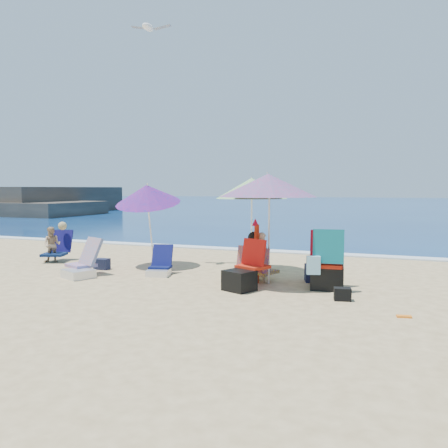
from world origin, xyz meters
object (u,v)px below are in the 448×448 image
(umbrella_turquoise, at_px, (268,185))
(person_left, at_px, (54,244))
(umbrella_striped, at_px, (252,188))
(camp_chair_left, at_px, (243,275))
(umbrella_blue, at_px, (147,194))
(furled_umbrella, at_px, (256,248))
(chair_rainbow, at_px, (82,266))
(person_center, at_px, (258,258))
(seagull, at_px, (148,27))
(chair_navy, at_px, (160,267))
(camp_chair_right, at_px, (327,267))

(umbrella_turquoise, distance_m, person_left, 5.81)
(umbrella_turquoise, xyz_separation_m, umbrella_striped, (-0.68, 1.12, -0.05))
(umbrella_turquoise, xyz_separation_m, camp_chair_left, (-0.25, -0.73, -1.60))
(umbrella_blue, bearing_deg, furled_umbrella, -16.54)
(chair_rainbow, bearing_deg, person_center, 12.52)
(umbrella_striped, xyz_separation_m, chair_rainbow, (-3.07, -1.86, -1.61))
(umbrella_turquoise, relative_size, person_center, 2.47)
(umbrella_striped, distance_m, umbrella_blue, 2.43)
(umbrella_striped, bearing_deg, seagull, -179.41)
(umbrella_blue, bearing_deg, camp_chair_left, -27.99)
(chair_rainbow, bearing_deg, umbrella_turquoise, 11.21)
(furled_umbrella, relative_size, camp_chair_left, 1.28)
(camp_chair_left, xyz_separation_m, person_left, (-5.36, 1.28, 0.18))
(chair_navy, bearing_deg, umbrella_blue, 133.04)
(chair_rainbow, distance_m, person_left, 2.28)
(umbrella_striped, height_order, camp_chair_left, umbrella_striped)
(umbrella_blue, bearing_deg, chair_navy, -46.96)
(furled_umbrella, xyz_separation_m, camp_chair_left, (-0.05, -0.65, -0.42))
(person_center, distance_m, seagull, 5.94)
(umbrella_blue, bearing_deg, umbrella_striped, 8.06)
(umbrella_striped, height_order, person_center, umbrella_striped)
(camp_chair_left, bearing_deg, umbrella_striped, 103.21)
(chair_rainbow, xyz_separation_m, person_left, (-1.86, 1.29, 0.24))
(chair_navy, bearing_deg, person_left, 169.84)
(chair_navy, xyz_separation_m, chair_rainbow, (-1.43, -0.70, 0.04))
(umbrella_striped, bearing_deg, umbrella_blue, -171.94)
(seagull, bearing_deg, person_left, -167.37)
(umbrella_striped, distance_m, chair_rainbow, 3.93)
(furled_umbrella, height_order, person_center, furled_umbrella)
(umbrella_striped, bearing_deg, camp_chair_left, -76.79)
(person_left, height_order, seagull, seagull)
(chair_rainbow, xyz_separation_m, camp_chair_left, (3.50, 0.02, 0.06))
(person_center, bearing_deg, seagull, 160.64)
(umbrella_blue, height_order, person_center, umbrella_blue)
(furled_umbrella, distance_m, camp_chair_left, 0.77)
(camp_chair_right, distance_m, person_center, 1.36)
(seagull, bearing_deg, camp_chair_right, -16.01)
(camp_chair_right, distance_m, person_left, 6.78)
(camp_chair_right, height_order, seagull, seagull)
(seagull, bearing_deg, furled_umbrella, -21.42)
(furled_umbrella, height_order, chair_navy, furled_umbrella)
(camp_chair_left, xyz_separation_m, person_center, (0.05, 0.77, 0.21))
(furled_umbrella, xyz_separation_m, person_left, (-5.41, 0.63, -0.24))
(umbrella_blue, distance_m, seagull, 3.84)
(camp_chair_left, relative_size, seagull, 1.06)
(umbrella_turquoise, height_order, person_left, umbrella_turquoise)
(umbrella_turquoise, xyz_separation_m, person_left, (-5.61, 0.55, -1.42))
(chair_rainbow, height_order, camp_chair_left, camp_chair_left)
(chair_rainbow, relative_size, person_center, 1.03)
(chair_navy, relative_size, person_center, 0.74)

